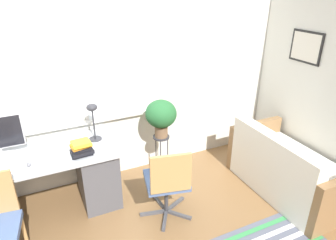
{
  "coord_description": "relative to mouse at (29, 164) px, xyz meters",
  "views": [
    {
      "loc": [
        -0.66,
        -2.6,
        2.36
      ],
      "look_at": [
        0.63,
        0.18,
        0.93
      ],
      "focal_mm": 32.0,
      "sensor_mm": 36.0,
      "label": 1
    }
  ],
  "objects": [
    {
      "name": "potted_plant",
      "position": [
        1.52,
        0.26,
        0.14
      ],
      "size": [
        0.38,
        0.38,
        0.48
      ],
      "color": "brown",
      "rests_on": "plant_stand"
    },
    {
      "name": "wall_right_with_picture",
      "position": [
        3.33,
        -0.19,
        0.61
      ],
      "size": [
        0.08,
        9.0,
        2.7
      ],
      "color": "silver",
      "rests_on": "ground_plane"
    },
    {
      "name": "plant_stand",
      "position": [
        1.52,
        0.26,
        -0.25
      ],
      "size": [
        0.21,
        0.21,
        0.59
      ],
      "color": "#333338",
      "rests_on": "ground_plane"
    },
    {
      "name": "office_chair_swivel",
      "position": [
        1.27,
        -0.48,
        -0.28
      ],
      "size": [
        0.58,
        0.58,
        0.88
      ],
      "rotation": [
        0.0,
        0.0,
        2.92
      ],
      "color": "#47474C",
      "rests_on": "ground_plane"
    },
    {
      "name": "wall_back_with_window",
      "position": [
        0.85,
        0.61,
        0.61
      ],
      "size": [
        9.0,
        0.12,
        2.7
      ],
      "color": "silver",
      "rests_on": "ground_plane"
    },
    {
      "name": "ground_plane",
      "position": [
        0.86,
        -0.19,
        -0.75
      ],
      "size": [
        14.0,
        14.0,
        0.0
      ],
      "primitive_type": "plane",
      "color": "brown"
    },
    {
      "name": "desk_lamp",
      "position": [
        0.71,
        0.26,
        0.3
      ],
      "size": [
        0.14,
        0.14,
        0.43
      ],
      "color": "#2D2D33",
      "rests_on": "desk"
    },
    {
      "name": "couch_loveseat",
      "position": [
        2.79,
        -0.66,
        -0.47
      ],
      "size": [
        0.82,
        1.46,
        0.8
      ],
      "rotation": [
        0.0,
        0.0,
        1.57
      ],
      "color": "white",
      "rests_on": "ground_plane"
    },
    {
      "name": "book_stack",
      "position": [
        0.51,
        -0.02,
        0.06
      ],
      "size": [
        0.23,
        0.18,
        0.16
      ],
      "color": "black",
      "rests_on": "desk"
    },
    {
      "name": "desk",
      "position": [
        -0.06,
        0.17,
        -0.36
      ],
      "size": [
        1.93,
        0.72,
        0.73
      ],
      "color": "#B2B7BC",
      "rests_on": "ground_plane"
    },
    {
      "name": "mouse",
      "position": [
        0.0,
        0.0,
        0.0
      ],
      "size": [
        0.04,
        0.06,
        0.03
      ],
      "color": "slate",
      "rests_on": "desk"
    }
  ]
}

